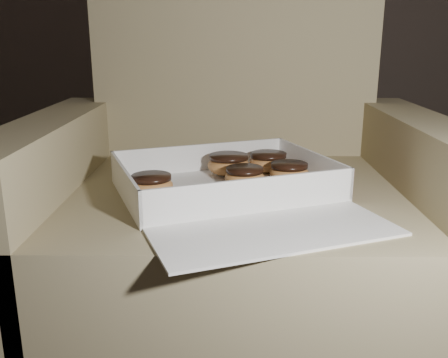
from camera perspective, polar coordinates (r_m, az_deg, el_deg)
armchair at (r=1.20m, az=1.30°, el=-5.89°), size 0.94×0.79×0.98m
bakery_box at (r=1.01m, az=1.07°, el=-1.39°), size 0.57×0.61×0.07m
donut_a at (r=1.10m, az=7.46°, el=0.80°), size 0.09×0.09×0.04m
donut_b at (r=1.06m, az=2.38°, el=0.29°), size 0.08×0.08×0.04m
donut_c at (r=1.01m, az=-8.28°, el=-0.63°), size 0.09×0.09×0.04m
donut_d at (r=1.18m, az=5.09°, el=2.01°), size 0.09×0.09×0.05m
donut_e at (r=1.14m, az=0.54°, el=1.72°), size 0.10×0.10×0.05m
crumb_a at (r=1.08m, az=10.28°, el=-0.68°), size 0.01×0.01×0.00m
crumb_b at (r=1.02m, az=7.76°, el=-1.60°), size 0.01×0.01×0.00m
crumb_c at (r=1.11m, az=9.10°, el=-0.20°), size 0.01×0.01×0.00m
crumb_d at (r=1.02m, az=1.91°, el=-1.39°), size 0.01×0.01×0.00m
crumb_e at (r=1.02m, az=8.82°, el=-1.63°), size 0.01×0.01×0.00m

